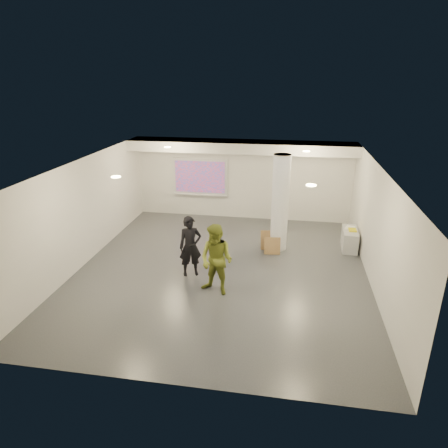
% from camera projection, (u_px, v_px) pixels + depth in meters
% --- Properties ---
extents(floor, '(8.00, 9.00, 0.01)m').
position_uv_depth(floor, '(222.00, 270.00, 11.25)').
color(floor, '#373A3E').
rests_on(floor, ground).
extents(ceiling, '(8.00, 9.00, 0.01)m').
position_uv_depth(ceiling, '(221.00, 166.00, 10.19)').
color(ceiling, silver).
rests_on(ceiling, floor).
extents(wall_back, '(8.00, 0.01, 3.00)m').
position_uv_depth(wall_back, '(242.00, 179.00, 14.87)').
color(wall_back, silver).
rests_on(wall_back, floor).
extents(wall_front, '(8.00, 0.01, 3.00)m').
position_uv_depth(wall_front, '(175.00, 313.00, 6.57)').
color(wall_front, silver).
rests_on(wall_front, floor).
extents(wall_left, '(0.01, 9.00, 3.00)m').
position_uv_depth(wall_left, '(83.00, 212.00, 11.34)').
color(wall_left, silver).
rests_on(wall_left, floor).
extents(wall_right, '(0.01, 9.00, 3.00)m').
position_uv_depth(wall_right, '(377.00, 230.00, 10.10)').
color(wall_right, silver).
rests_on(wall_right, floor).
extents(soffit_band, '(8.00, 1.10, 0.36)m').
position_uv_depth(soffit_band, '(241.00, 146.00, 13.90)').
color(soffit_band, silver).
rests_on(soffit_band, ceiling).
extents(downlight_nw, '(0.22, 0.22, 0.02)m').
position_uv_depth(downlight_nw, '(168.00, 147.00, 12.85)').
color(downlight_nw, '#FFF194').
rests_on(downlight_nw, ceiling).
extents(downlight_ne, '(0.22, 0.22, 0.02)m').
position_uv_depth(downlight_ne, '(306.00, 151.00, 12.17)').
color(downlight_ne, '#FFF194').
rests_on(downlight_ne, ceiling).
extents(downlight_sw, '(0.22, 0.22, 0.02)m').
position_uv_depth(downlight_sw, '(116.00, 177.00, 9.16)').
color(downlight_sw, '#FFF194').
rests_on(downlight_sw, ceiling).
extents(downlight_se, '(0.22, 0.22, 0.02)m').
position_uv_depth(downlight_se, '(311.00, 185.00, 8.48)').
color(downlight_se, '#FFF194').
rests_on(downlight_se, ceiling).
extents(column, '(0.52, 0.52, 3.00)m').
position_uv_depth(column, '(280.00, 203.00, 12.15)').
color(column, white).
rests_on(column, floor).
extents(projection_screen, '(2.10, 0.13, 1.42)m').
position_uv_depth(projection_screen, '(200.00, 177.00, 15.07)').
color(projection_screen, silver).
rests_on(projection_screen, wall_back).
extents(credenza, '(0.50, 1.10, 0.63)m').
position_uv_depth(credenza, '(350.00, 239.00, 12.56)').
color(credenza, '#A0A3A5').
rests_on(credenza, floor).
extents(papers_stack, '(0.37, 0.42, 0.02)m').
position_uv_depth(papers_stack, '(350.00, 228.00, 12.59)').
color(papers_stack, white).
rests_on(papers_stack, credenza).
extents(postit_pad, '(0.24, 0.32, 0.03)m').
position_uv_depth(postit_pad, '(352.00, 230.00, 12.40)').
color(postit_pad, yellow).
rests_on(postit_pad, credenza).
extents(cardboard_back, '(0.50, 0.22, 0.53)m').
position_uv_depth(cardboard_back, '(272.00, 246.00, 12.19)').
color(cardboard_back, olive).
rests_on(cardboard_back, floor).
extents(cardboard_front, '(0.59, 0.33, 0.60)m').
position_uv_depth(cardboard_front, '(269.00, 240.00, 12.53)').
color(cardboard_front, olive).
rests_on(cardboard_front, floor).
extents(woman, '(0.72, 0.61, 1.68)m').
position_uv_depth(woman, '(190.00, 246.00, 10.74)').
color(woman, black).
rests_on(woman, floor).
extents(man, '(1.07, 0.95, 1.82)m').
position_uv_depth(man, '(216.00, 260.00, 9.81)').
color(man, olive).
rests_on(man, floor).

